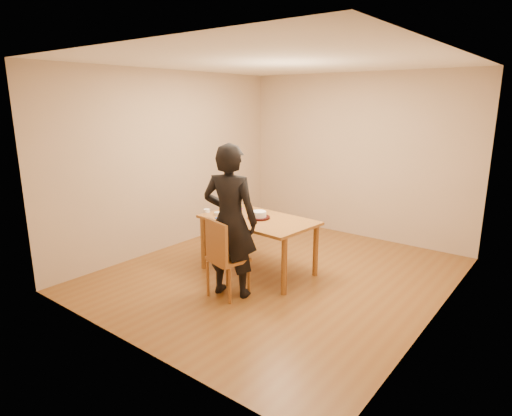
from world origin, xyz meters
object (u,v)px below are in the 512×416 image
Objects in this scene: dining_chair at (228,259)px; cake at (259,214)px; dining_table at (258,220)px; person at (230,221)px; cake_plate at (259,218)px.

cake is at bearing 116.32° from dining_chair.
dining_table reaches higher than dining_chair.
person is (0.15, -0.74, 0.10)m from cake.
dining_chair is 0.87m from cake.
person is (0.15, -0.74, 0.14)m from cake_plate.
dining_table is 0.84m from dining_chair.
cake reaches higher than dining_chair.
dining_table is 0.07m from cake.
dining_table is 0.82× the size of person.
person is (0.15, -0.73, 0.17)m from dining_table.
cake is at bearing -96.32° from person.
cake is 0.11× the size of person.
dining_chair is at bearing -79.34° from cake_plate.
dining_chair is at bearing -79.34° from cake.
cake_plate is at bearing 116.32° from dining_chair.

